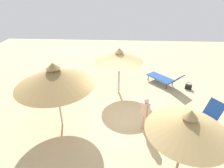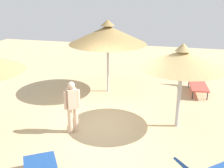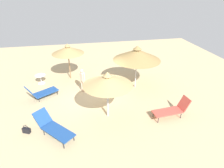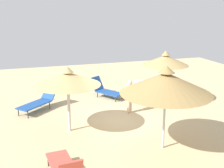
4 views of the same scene
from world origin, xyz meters
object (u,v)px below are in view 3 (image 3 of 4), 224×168
(side_table_round, at_px, (41,78))
(parasol_umbrella_center, at_px, (137,55))
(lounge_chair_near_left, at_px, (53,127))
(parasol_umbrella_front, at_px, (68,50))
(lounge_chair_edge, at_px, (172,109))
(parasol_umbrella_far_left, at_px, (108,81))
(handbag, at_px, (26,130))
(lounge_chair_far_right, at_px, (41,92))
(person_standing_back, at_px, (82,79))

(side_table_round, bearing_deg, parasol_umbrella_center, 164.16)
(lounge_chair_near_left, relative_size, side_table_round, 2.90)
(parasol_umbrella_front, distance_m, lounge_chair_edge, 7.75)
(parasol_umbrella_center, distance_m, lounge_chair_edge, 3.98)
(parasol_umbrella_center, distance_m, lounge_chair_near_left, 6.42)
(parasol_umbrella_far_left, distance_m, handbag, 4.37)
(lounge_chair_far_right, xyz_separation_m, lounge_chair_near_left, (-0.93, 3.39, 0.04))
(parasol_umbrella_front, height_order, person_standing_back, parasol_umbrella_front)
(lounge_chair_near_left, bearing_deg, side_table_round, -77.57)
(lounge_chair_edge, height_order, handbag, lounge_chair_edge)
(lounge_chair_edge, height_order, person_standing_back, person_standing_back)
(parasol_umbrella_center, distance_m, person_standing_back, 3.68)
(lounge_chair_far_right, height_order, lounge_chair_near_left, lounge_chair_far_right)
(parasol_umbrella_front, xyz_separation_m, lounge_chair_far_right, (1.71, 2.45, -1.71))
(parasol_umbrella_center, bearing_deg, parasol_umbrella_far_left, 49.87)
(person_standing_back, bearing_deg, side_table_round, -30.85)
(lounge_chair_near_left, xyz_separation_m, handbag, (1.25, -0.38, -0.29))
(parasol_umbrella_front, relative_size, handbag, 5.87)
(parasol_umbrella_center, relative_size, lounge_chair_near_left, 1.45)
(parasol_umbrella_far_left, xyz_separation_m, lounge_chair_edge, (-3.21, 0.69, -1.60))
(parasol_umbrella_center, relative_size, lounge_chair_edge, 1.55)
(parasol_umbrella_front, height_order, parasol_umbrella_far_left, parasol_umbrella_front)
(parasol_umbrella_far_left, xyz_separation_m, lounge_chair_near_left, (2.65, 0.92, -1.61))
(handbag, bearing_deg, person_standing_back, -129.67)
(lounge_chair_far_right, relative_size, handbag, 4.27)
(person_standing_back, bearing_deg, lounge_chair_far_right, 8.53)
(person_standing_back, relative_size, side_table_round, 2.17)
(lounge_chair_far_right, relative_size, side_table_round, 2.67)
(parasol_umbrella_far_left, height_order, lounge_chair_far_right, parasol_umbrella_far_left)
(side_table_round, bearing_deg, parasol_umbrella_far_left, 130.56)
(parasol_umbrella_front, relative_size, lounge_chair_edge, 1.35)
(lounge_chair_edge, bearing_deg, person_standing_back, -39.40)
(parasol_umbrella_front, height_order, handbag, parasol_umbrella_front)
(lounge_chair_near_left, xyz_separation_m, side_table_round, (1.19, -5.40, -0.01))
(parasol_umbrella_far_left, bearing_deg, parasol_umbrella_center, -130.13)
(lounge_chair_near_left, height_order, handbag, lounge_chair_near_left)
(person_standing_back, xyz_separation_m, side_table_round, (2.75, -1.64, -0.41))
(lounge_chair_far_right, xyz_separation_m, handbag, (0.32, 3.01, -0.25))
(handbag, bearing_deg, parasol_umbrella_center, -152.13)
(lounge_chair_near_left, bearing_deg, lounge_chair_far_right, -74.69)
(parasol_umbrella_center, relative_size, handbag, 6.73)
(parasol_umbrella_far_left, height_order, side_table_round, parasol_umbrella_far_left)
(lounge_chair_near_left, bearing_deg, lounge_chair_edge, -177.75)
(lounge_chair_near_left, bearing_deg, person_standing_back, -112.46)
(parasol_umbrella_center, relative_size, parasol_umbrella_far_left, 1.18)
(lounge_chair_far_right, bearing_deg, side_table_round, -82.57)
(lounge_chair_far_right, bearing_deg, parasol_umbrella_front, -124.93)
(lounge_chair_edge, relative_size, person_standing_back, 1.25)
(person_standing_back, bearing_deg, parasol_umbrella_front, -69.69)
(lounge_chair_edge, xyz_separation_m, side_table_round, (7.05, -5.17, -0.01))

